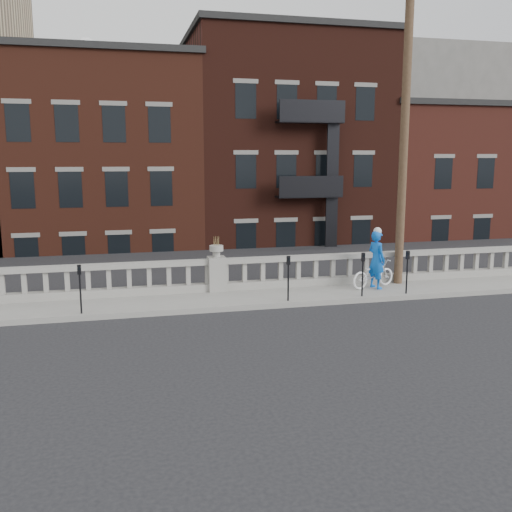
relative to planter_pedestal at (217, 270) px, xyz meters
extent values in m
plane|color=black|center=(0.00, -3.95, -0.83)|extent=(120.00, 120.00, 0.00)
cube|color=gray|center=(0.00, -0.95, -0.76)|extent=(32.00, 2.20, 0.15)
cube|color=gray|center=(0.00, 0.00, -0.56)|extent=(28.00, 0.34, 0.25)
cube|color=gray|center=(0.00, 0.00, 0.27)|extent=(28.00, 0.34, 0.16)
cube|color=gray|center=(0.00, 0.00, -0.13)|extent=(0.55, 0.55, 1.10)
cylinder|color=gray|center=(0.00, 0.00, 0.52)|extent=(0.24, 0.24, 0.20)
cylinder|color=gray|center=(0.00, 0.00, 0.70)|extent=(0.44, 0.44, 0.18)
cube|color=#605E59|center=(0.00, 0.35, -3.26)|extent=(36.00, 0.50, 5.15)
cube|color=black|center=(0.00, 22.00, -6.08)|extent=(80.00, 44.00, 0.50)
cube|color=#595651|center=(-2.00, 4.50, -3.83)|extent=(16.00, 7.00, 4.00)
cube|color=#595651|center=(22.00, 29.00, 3.17)|extent=(14.00, 14.00, 18.00)
cube|color=#4B2015|center=(-4.00, 16.00, 1.17)|extent=(10.00, 14.00, 14.00)
cube|color=black|center=(-4.00, 16.00, 8.32)|extent=(10.30, 14.30, 0.30)
cube|color=#34140E|center=(6.00, 16.00, 1.92)|extent=(10.00, 14.00, 15.50)
cube|color=black|center=(6.00, 16.00, 9.82)|extent=(10.30, 14.30, 0.30)
cube|color=#5D251C|center=(16.00, 16.00, 0.17)|extent=(10.00, 14.00, 12.00)
cube|color=black|center=(16.00, 16.00, 6.32)|extent=(10.30, 14.30, 0.30)
cylinder|color=#422D1E|center=(6.20, -0.35, 4.32)|extent=(0.28, 0.28, 10.00)
cylinder|color=black|center=(-4.08, -1.80, -0.13)|extent=(0.05, 0.05, 1.10)
cube|color=black|center=(-4.08, -1.80, 0.55)|extent=(0.10, 0.08, 0.26)
cube|color=black|center=(-4.08, -1.85, 0.59)|extent=(0.06, 0.01, 0.08)
cylinder|color=black|center=(1.85, -1.80, -0.13)|extent=(0.05, 0.05, 1.10)
cube|color=black|center=(1.85, -1.80, 0.55)|extent=(0.10, 0.08, 0.26)
cube|color=black|center=(1.85, -1.85, 0.59)|extent=(0.06, 0.01, 0.08)
cylinder|color=black|center=(4.23, -1.80, -0.13)|extent=(0.05, 0.05, 1.10)
cube|color=black|center=(4.23, -1.80, 0.55)|extent=(0.10, 0.08, 0.26)
cube|color=black|center=(4.23, -1.85, 0.59)|extent=(0.06, 0.01, 0.08)
cylinder|color=black|center=(5.73, -1.80, -0.13)|extent=(0.05, 0.05, 1.10)
cube|color=black|center=(5.73, -1.80, 0.55)|extent=(0.10, 0.08, 0.26)
cube|color=black|center=(5.73, -1.85, 0.59)|extent=(0.06, 0.01, 0.08)
imported|color=white|center=(5.09, -0.74, -0.23)|extent=(1.83, 1.12, 0.91)
imported|color=blue|center=(5.12, -0.88, 0.27)|extent=(0.64, 0.80, 1.90)
camera|label=1|loc=(-3.00, -17.66, 3.57)|focal=40.00mm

